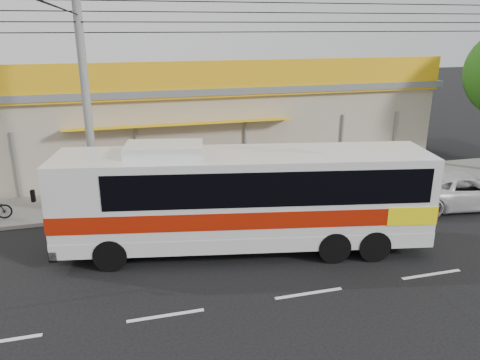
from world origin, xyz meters
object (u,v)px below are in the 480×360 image
at_px(motorbike_red, 148,197).
at_px(white_car, 461,190).
at_px(coach_bus, 249,194).
at_px(utility_pole, 77,15).

distance_m(motorbike_red, white_car, 12.81).
bearing_deg(white_car, coach_bus, 106.09).
xyz_separation_m(coach_bus, motorbike_red, (-2.99, 4.07, -1.27)).
distance_m(motorbike_red, utility_pole, 7.08).
xyz_separation_m(white_car, utility_pole, (-14.47, 2.13, 6.77)).
height_order(motorbike_red, white_car, white_car).
relative_size(coach_bus, utility_pole, 0.36).
distance_m(white_car, utility_pole, 16.12).
relative_size(motorbike_red, white_car, 0.41).
bearing_deg(coach_bus, utility_pole, 154.99).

